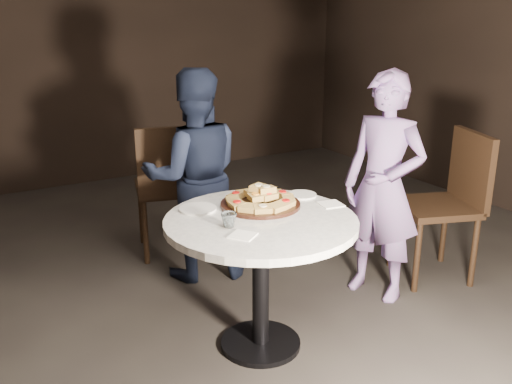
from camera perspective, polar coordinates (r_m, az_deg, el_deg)
floor at (r=3.44m, az=1.28°, el=-13.50°), size 7.00×7.00×0.00m
table at (r=3.01m, az=0.49°, el=-5.17°), size 1.27×1.27×0.76m
serving_board at (r=3.13m, az=0.44°, el=-1.24°), size 0.44×0.44×0.02m
focaccia_pile at (r=3.12m, az=0.49°, el=-0.51°), size 0.39×0.39×0.10m
plate_left at (r=3.09m, az=-5.84°, el=-1.68°), size 0.26×0.26×0.01m
plate_right at (r=3.32m, az=4.59°, el=-0.28°), size 0.19×0.19×0.01m
water_glass at (r=2.83m, az=-2.73°, el=-2.82°), size 0.10×0.10×0.07m
napkin_near at (r=2.73m, az=-1.33°, el=-4.36°), size 0.16×0.16×0.01m
napkin_far at (r=3.18m, az=7.48°, el=-1.21°), size 0.14×0.14×0.01m
chair_far at (r=4.21m, az=-8.63°, el=1.04°), size 0.59×0.60×1.01m
chair_right at (r=4.07m, az=18.87°, el=-0.31°), size 0.63×0.61×1.02m
diner_navy at (r=3.85m, az=-6.20°, el=1.60°), size 0.83×0.73×1.44m
diner_teal at (r=3.65m, az=12.61°, el=0.46°), size 0.51×0.62×1.46m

